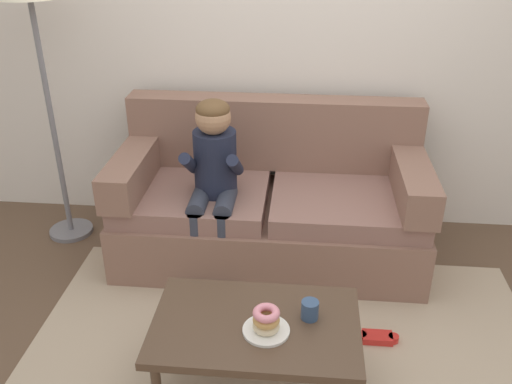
{
  "coord_description": "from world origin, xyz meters",
  "views": [
    {
      "loc": [
        0.06,
        -2.31,
        2.08
      ],
      "look_at": [
        -0.2,
        0.45,
        0.65
      ],
      "focal_mm": 38.88,
      "sensor_mm": 36.0,
      "label": 1
    }
  ],
  "objects_px": {
    "person_child": "(213,172)",
    "mug": "(310,310)",
    "coffee_table": "(256,330)",
    "toy_controller": "(377,338)",
    "donut": "(266,326)",
    "couch": "(270,205)"
  },
  "relations": [
    {
      "from": "person_child",
      "to": "mug",
      "type": "bearing_deg",
      "value": -58.3
    },
    {
      "from": "coffee_table",
      "to": "mug",
      "type": "distance_m",
      "value": 0.26
    },
    {
      "from": "coffee_table",
      "to": "toy_controller",
      "type": "xyz_separation_m",
      "value": [
        0.62,
        0.39,
        -0.35
      ]
    },
    {
      "from": "coffee_table",
      "to": "person_child",
      "type": "relative_size",
      "value": 0.85
    },
    {
      "from": "coffee_table",
      "to": "mug",
      "type": "height_order",
      "value": "mug"
    },
    {
      "from": "person_child",
      "to": "toy_controller",
      "type": "distance_m",
      "value": 1.32
    },
    {
      "from": "mug",
      "to": "toy_controller",
      "type": "xyz_separation_m",
      "value": [
        0.38,
        0.33,
        -0.43
      ]
    },
    {
      "from": "coffee_table",
      "to": "donut",
      "type": "distance_m",
      "value": 0.11
    },
    {
      "from": "person_child",
      "to": "coffee_table",
      "type": "bearing_deg",
      "value": -70.95
    },
    {
      "from": "donut",
      "to": "couch",
      "type": "bearing_deg",
      "value": 93.24
    },
    {
      "from": "couch",
      "to": "mug",
      "type": "bearing_deg",
      "value": -77.35
    },
    {
      "from": "person_child",
      "to": "donut",
      "type": "bearing_deg",
      "value": -69.4
    },
    {
      "from": "toy_controller",
      "to": "coffee_table",
      "type": "bearing_deg",
      "value": -138.68
    },
    {
      "from": "person_child",
      "to": "mug",
      "type": "relative_size",
      "value": 12.24
    },
    {
      "from": "couch",
      "to": "coffee_table",
      "type": "xyz_separation_m",
      "value": [
        0.02,
        -1.22,
        0.02
      ]
    },
    {
      "from": "donut",
      "to": "mug",
      "type": "xyz_separation_m",
      "value": [
        0.19,
        0.11,
        0.01
      ]
    },
    {
      "from": "couch",
      "to": "coffee_table",
      "type": "height_order",
      "value": "couch"
    },
    {
      "from": "donut",
      "to": "toy_controller",
      "type": "bearing_deg",
      "value": 37.94
    },
    {
      "from": "coffee_table",
      "to": "toy_controller",
      "type": "distance_m",
      "value": 0.81
    },
    {
      "from": "couch",
      "to": "donut",
      "type": "bearing_deg",
      "value": -86.76
    },
    {
      "from": "coffee_table",
      "to": "donut",
      "type": "relative_size",
      "value": 7.83
    },
    {
      "from": "couch",
      "to": "mug",
      "type": "relative_size",
      "value": 21.45
    }
  ]
}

